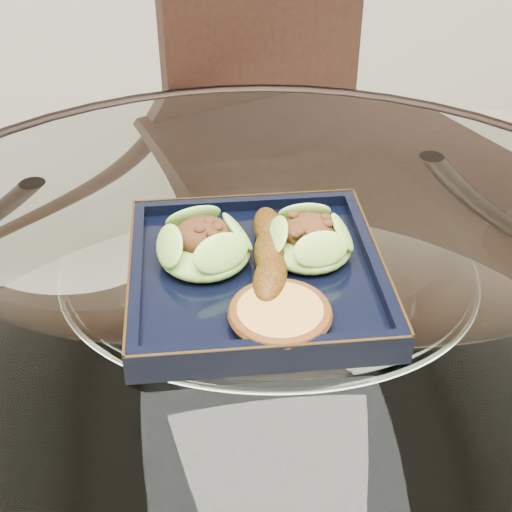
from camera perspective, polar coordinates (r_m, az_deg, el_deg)
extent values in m
cylinder|color=white|center=(0.77, 0.97, -3.24)|extent=(1.10, 1.10, 0.01)
torus|color=black|center=(0.77, 0.97, -3.24)|extent=(1.13, 1.13, 0.02)
cylinder|color=black|center=(1.29, 11.41, -7.43)|extent=(0.04, 0.04, 0.75)
cylinder|color=black|center=(1.25, -14.26, -9.76)|extent=(0.04, 0.04, 0.75)
cube|color=black|center=(1.34, 4.55, 0.28)|extent=(0.53, 0.53, 0.04)
cube|color=black|center=(1.35, 0.76, 13.65)|extent=(0.38, 0.17, 0.45)
cylinder|color=black|center=(1.33, 1.53, -14.42)|extent=(0.03, 0.03, 0.44)
cylinder|color=black|center=(1.48, 13.73, -8.99)|extent=(0.03, 0.03, 0.44)
cylinder|color=black|center=(1.55, -4.99, -5.43)|extent=(0.03, 0.03, 0.44)
cylinder|color=black|center=(1.68, 6.09, -1.62)|extent=(0.03, 0.03, 0.44)
cube|color=black|center=(0.77, 0.00, -1.80)|extent=(0.28, 0.28, 0.02)
ellipsoid|color=#5D9E2D|center=(0.77, -4.16, 0.67)|extent=(0.11, 0.11, 0.04)
ellipsoid|color=#51962B|center=(0.78, 4.25, 1.10)|extent=(0.12, 0.12, 0.03)
ellipsoid|color=#64390A|center=(0.77, 1.10, 0.28)|extent=(0.06, 0.17, 0.03)
cylinder|color=gold|center=(0.70, 1.94, -4.74)|extent=(0.10, 0.10, 0.02)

